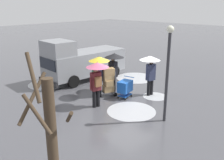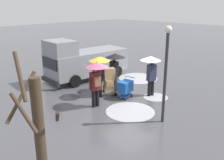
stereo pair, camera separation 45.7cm
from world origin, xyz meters
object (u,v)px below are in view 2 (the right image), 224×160
object	(u,v)px
pedestrian_far_side	(99,67)
hand_dolly_boxes	(109,80)
shopping_cart_vendor	(125,87)
pedestrian_pink_side	(96,74)
cargo_van_parked_right	(84,61)
pedestrian_white_side	(151,66)
street_lamp	(166,65)
bare_tree_near	(40,142)
pedestrian_black_side	(115,63)

from	to	relation	value
pedestrian_far_side	hand_dolly_boxes	bearing A→B (deg)	-122.39
shopping_cart_vendor	pedestrian_pink_side	distance (m)	2.04
cargo_van_parked_right	hand_dolly_boxes	xyz separation A→B (m)	(-3.26, 0.95, -0.34)
pedestrian_white_side	street_lamp	bearing A→B (deg)	137.68
shopping_cart_vendor	bare_tree_near	size ratio (longest dim) A/B	0.27
bare_tree_near	street_lamp	distance (m)	5.78
hand_dolly_boxes	pedestrian_black_side	size ratio (longest dim) A/B	0.69
shopping_cart_vendor	pedestrian_black_side	world-z (taller)	pedestrian_black_side
pedestrian_black_side	cargo_van_parked_right	bearing A→B (deg)	-4.66
shopping_cart_vendor	pedestrian_pink_side	size ratio (longest dim) A/B	0.47
pedestrian_white_side	bare_tree_near	size ratio (longest dim) A/B	0.57
pedestrian_pink_side	pedestrian_white_side	xyz separation A→B (m)	(-0.87, -2.90, 0.01)
cargo_van_parked_right	pedestrian_white_side	distance (m)	4.80
pedestrian_pink_side	bare_tree_near	distance (m)	6.09
cargo_van_parked_right	pedestrian_black_side	distance (m)	3.00
pedestrian_black_side	pedestrian_far_side	world-z (taller)	same
cargo_van_parked_right	pedestrian_white_side	world-z (taller)	cargo_van_parked_right
cargo_van_parked_right	pedestrian_black_side	world-z (taller)	cargo_van_parked_right
pedestrian_white_side	bare_tree_near	world-z (taller)	bare_tree_near
pedestrian_pink_side	pedestrian_white_side	distance (m)	3.03
pedestrian_far_side	bare_tree_near	xyz separation A→B (m)	(-4.63, 5.75, 0.18)
cargo_van_parked_right	pedestrian_pink_side	distance (m)	4.55
pedestrian_pink_side	pedestrian_black_side	size ratio (longest dim) A/B	1.00
hand_dolly_boxes	pedestrian_white_side	size ratio (longest dim) A/B	0.69
pedestrian_pink_side	pedestrian_far_side	world-z (taller)	same
hand_dolly_boxes	pedestrian_white_side	world-z (taller)	pedestrian_white_side
bare_tree_near	cargo_van_parked_right	bearing A→B (deg)	-43.16
street_lamp	pedestrian_white_side	bearing A→B (deg)	-42.32
pedestrian_pink_side	pedestrian_white_side	size ratio (longest dim) A/B	1.00
cargo_van_parked_right	hand_dolly_boxes	size ratio (longest dim) A/B	3.65
cargo_van_parked_right	street_lamp	world-z (taller)	street_lamp
pedestrian_black_side	pedestrian_white_side	distance (m)	1.96
pedestrian_black_side	pedestrian_white_side	world-z (taller)	same
hand_dolly_boxes	pedestrian_far_side	distance (m)	0.90
pedestrian_white_side	pedestrian_black_side	bearing A→B (deg)	24.49
cargo_van_parked_right	pedestrian_far_side	distance (m)	3.32
cargo_van_parked_right	hand_dolly_boxes	distance (m)	3.41
pedestrian_pink_side	pedestrian_far_side	size ratio (longest dim) A/B	1.00
pedestrian_black_side	pedestrian_far_side	xyz separation A→B (m)	(-0.02, 1.15, -0.01)
cargo_van_parked_right	street_lamp	xyz separation A→B (m)	(-6.95, 1.43, 1.19)
pedestrian_black_side	pedestrian_far_side	size ratio (longest dim) A/B	1.00
cargo_van_parked_right	street_lamp	distance (m)	7.20
shopping_cart_vendor	pedestrian_far_side	size ratio (longest dim) A/B	0.47
pedestrian_far_side	street_lamp	size ratio (longest dim) A/B	0.56
pedestrian_white_side	pedestrian_far_side	distance (m)	2.64
shopping_cart_vendor	pedestrian_far_side	xyz separation A→B (m)	(1.07, 0.83, 1.00)
pedestrian_pink_side	bare_tree_near	xyz separation A→B (m)	(-3.73, 4.81, 0.18)
cargo_van_parked_right	pedestrian_far_side	size ratio (longest dim) A/B	2.53
pedestrian_white_side	street_lamp	world-z (taller)	street_lamp
bare_tree_near	street_lamp	size ratio (longest dim) A/B	0.97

